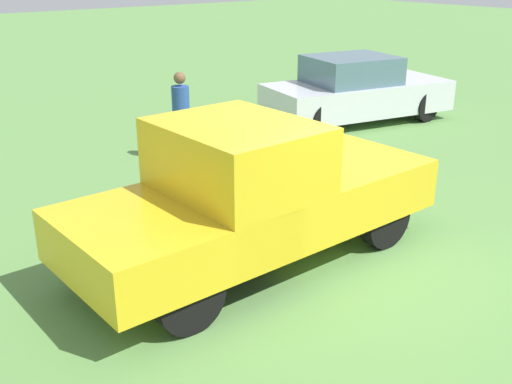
# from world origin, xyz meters

# --- Properties ---
(ground_plane) EXTENTS (80.00, 80.00, 0.00)m
(ground_plane) POSITION_xyz_m (0.00, 0.00, 0.00)
(ground_plane) COLOR #5B8C47
(pickup_truck) EXTENTS (4.79, 1.97, 1.81)m
(pickup_truck) POSITION_xyz_m (0.95, -0.46, 0.93)
(pickup_truck) COLOR black
(pickup_truck) RESTS_ON ground_plane
(sedan_near) EXTENTS (4.52, 2.60, 1.50)m
(sedan_near) POSITION_xyz_m (-5.28, -4.49, 0.70)
(sedan_near) COLOR black
(sedan_near) RESTS_ON ground_plane
(person_bystander) EXTENTS (0.43, 0.43, 1.65)m
(person_bystander) POSITION_xyz_m (-0.60, -4.46, 0.93)
(person_bystander) COLOR black
(person_bystander) RESTS_ON ground_plane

